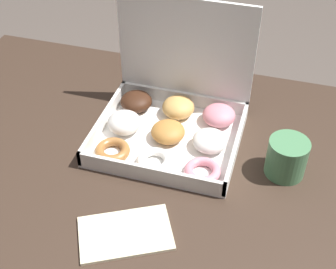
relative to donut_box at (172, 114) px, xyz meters
The scene contains 4 objects.
dining_table 0.18m from the donut_box, 106.44° to the right, with size 1.17×0.76×0.74m.
donut_box is the anchor object (origin of this frame).
coffee_mug 0.27m from the donut_box, 13.71° to the right, with size 0.08×0.08×0.08m.
paper_napkin 0.31m from the donut_box, 89.94° to the right, with size 0.20×0.17×0.01m.
Camera 1 is at (0.25, -0.70, 1.44)m, focal length 50.00 mm.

